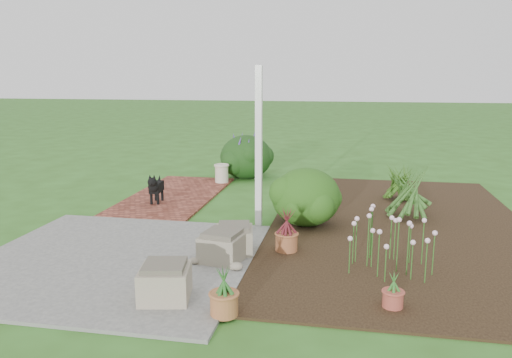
% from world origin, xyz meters
% --- Properties ---
extents(ground, '(80.00, 80.00, 0.00)m').
position_xyz_m(ground, '(0.00, 0.00, 0.00)').
color(ground, '#315E1D').
rests_on(ground, ground).
extents(concrete_patio, '(3.50, 3.50, 0.04)m').
position_xyz_m(concrete_patio, '(-1.25, -1.75, 0.02)').
color(concrete_patio, '#5F5F5D').
rests_on(concrete_patio, ground).
extents(brick_path, '(1.60, 3.50, 0.04)m').
position_xyz_m(brick_path, '(-1.70, 1.75, 0.02)').
color(brick_path, brown).
rests_on(brick_path, ground).
extents(garden_bed, '(4.00, 7.00, 0.03)m').
position_xyz_m(garden_bed, '(2.50, 0.50, 0.01)').
color(garden_bed, black).
rests_on(garden_bed, ground).
extents(veranda_post, '(0.10, 0.10, 2.50)m').
position_xyz_m(veranda_post, '(0.30, 0.10, 1.25)').
color(veranda_post, white).
rests_on(veranda_post, ground).
extents(stone_trough_near, '(0.60, 0.60, 0.34)m').
position_xyz_m(stone_trough_near, '(-0.17, -2.76, 0.21)').
color(stone_trough_near, gray).
rests_on(stone_trough_near, concrete_patio).
extents(stone_trough_mid, '(0.58, 0.58, 0.33)m').
position_xyz_m(stone_trough_mid, '(0.14, -1.56, 0.21)').
color(stone_trough_mid, gray).
rests_on(stone_trough_mid, concrete_patio).
extents(stone_trough_far, '(0.58, 0.58, 0.33)m').
position_xyz_m(stone_trough_far, '(0.21, -1.23, 0.20)').
color(stone_trough_far, gray).
rests_on(stone_trough_far, concrete_patio).
extents(black_dog, '(0.22, 0.60, 0.52)m').
position_xyz_m(black_dog, '(-1.80, 1.04, 0.35)').
color(black_dog, black).
rests_on(black_dog, brick_path).
extents(cream_ceramic_urn, '(0.29, 0.29, 0.39)m').
position_xyz_m(cream_ceramic_urn, '(-1.07, 3.05, 0.23)').
color(cream_ceramic_urn, beige).
rests_on(cream_ceramic_urn, brick_path).
extents(evergreen_shrub, '(1.13, 1.13, 0.92)m').
position_xyz_m(evergreen_shrub, '(1.03, 0.28, 0.49)').
color(evergreen_shrub, '#15410F').
rests_on(evergreen_shrub, garden_bed).
extents(agapanthus_clump_back, '(1.14, 1.14, 1.03)m').
position_xyz_m(agapanthus_clump_back, '(2.67, 1.02, 0.54)').
color(agapanthus_clump_back, '#133C19').
rests_on(agapanthus_clump_back, garden_bed).
extents(agapanthus_clump_front, '(0.94, 0.94, 0.76)m').
position_xyz_m(agapanthus_clump_front, '(2.63, 2.17, 0.41)').
color(agapanthus_clump_front, '#19360F').
rests_on(agapanthus_clump_front, garden_bed).
extents(pink_flower_patch, '(1.26, 1.26, 0.70)m').
position_xyz_m(pink_flower_patch, '(2.21, -1.44, 0.38)').
color(pink_flower_patch, '#113D0F').
rests_on(pink_flower_patch, garden_bed).
extents(terracotta_pot_bronze, '(0.40, 0.40, 0.24)m').
position_xyz_m(terracotta_pot_bronze, '(0.89, -1.02, 0.15)').
color(terracotta_pot_bronze, '#995833').
rests_on(terracotta_pot_bronze, garden_bed).
extents(terracotta_pot_small_left, '(0.26, 0.26, 0.17)m').
position_xyz_m(terracotta_pot_small_left, '(2.17, -2.49, 0.12)').
color(terracotta_pot_small_left, '#A14636').
rests_on(terracotta_pot_small_left, garden_bed).
extents(terracotta_pot_small_right, '(0.30, 0.30, 0.23)m').
position_xyz_m(terracotta_pot_small_right, '(0.52, -2.98, 0.15)').
color(terracotta_pot_small_right, '#A16036').
rests_on(terracotta_pot_small_right, garden_bed).
extents(purple_flowering_bush, '(1.26, 1.26, 1.03)m').
position_xyz_m(purple_flowering_bush, '(-0.69, 3.87, 0.51)').
color(purple_flowering_bush, black).
rests_on(purple_flowering_bush, ground).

